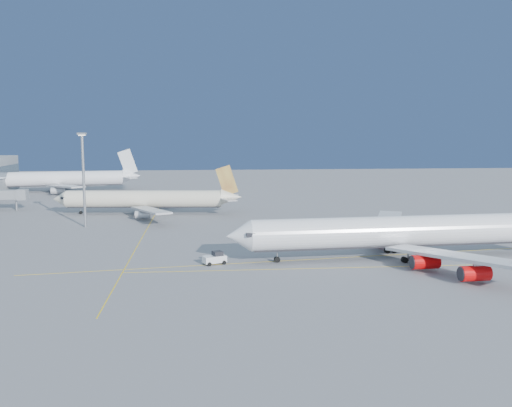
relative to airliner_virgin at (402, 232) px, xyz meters
name	(u,v)px	position (x,y,z in m)	size (l,w,h in m)	color
ground	(319,252)	(-16.09, 6.46, -5.43)	(500.00, 500.00, 0.00)	slate
taxiway_lines	(249,248)	(-30.80, 12.80, -5.42)	(118.86, 140.00, 0.02)	yellow
airliner_virgin	(402,232)	(0.00, 0.00, 0.00)	(73.04, 65.44, 18.01)	white
airliner_etihad	(148,199)	(-58.25, 66.38, -0.73)	(59.23, 54.56, 15.45)	beige
airliner_third	(61,179)	(-101.32, 134.25, 0.04)	(67.34, 61.67, 18.06)	white
pushback_tug	(215,258)	(-38.73, -2.17, -4.26)	(4.99, 4.02, 2.52)	white
light_mast	(83,172)	(-73.08, 43.83, 9.65)	(2.21, 2.21, 25.55)	gray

